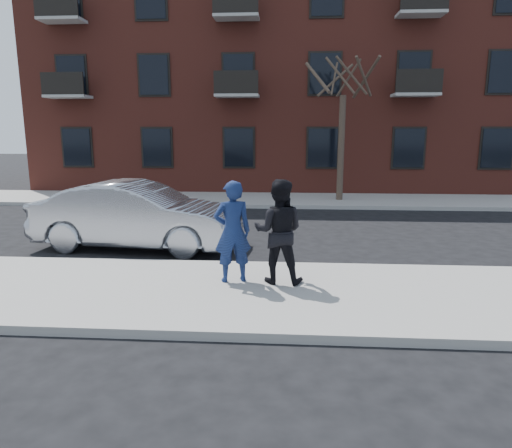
# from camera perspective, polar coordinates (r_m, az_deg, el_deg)

# --- Properties ---
(ground) EXTENTS (100.00, 100.00, 0.00)m
(ground) POSITION_cam_1_polar(r_m,az_deg,el_deg) (8.84, -11.78, -8.25)
(ground) COLOR black
(ground) RESTS_ON ground
(near_sidewalk) EXTENTS (50.00, 3.50, 0.15)m
(near_sidewalk) POSITION_cam_1_polar(r_m,az_deg,el_deg) (8.59, -12.25, -8.33)
(near_sidewalk) COLOR gray
(near_sidewalk) RESTS_ON ground
(near_curb) EXTENTS (50.00, 0.10, 0.15)m
(near_curb) POSITION_cam_1_polar(r_m,az_deg,el_deg) (10.24, -9.47, -4.95)
(near_curb) COLOR #999691
(near_curb) RESTS_ON ground
(far_sidewalk) EXTENTS (50.00, 3.50, 0.15)m
(far_sidewalk) POSITION_cam_1_polar(r_m,az_deg,el_deg) (19.60, -2.94, 3.10)
(far_sidewalk) COLOR gray
(far_sidewalk) RESTS_ON ground
(far_curb) EXTENTS (50.00, 0.10, 0.15)m
(far_curb) POSITION_cam_1_polar(r_m,az_deg,el_deg) (17.83, -3.63, 2.25)
(far_curb) COLOR #999691
(far_curb) RESTS_ON ground
(apartment_building) EXTENTS (24.30, 10.30, 12.30)m
(apartment_building) POSITION_cam_1_polar(r_m,az_deg,el_deg) (26.19, 3.37, 18.58)
(apartment_building) COLOR maroon
(apartment_building) RESTS_ON ground
(street_tree) EXTENTS (3.60, 3.60, 6.80)m
(street_tree) POSITION_cam_1_polar(r_m,az_deg,el_deg) (19.28, 10.97, 19.02)
(street_tree) COLOR #33281E
(street_tree) RESTS_ON far_sidewalk
(silver_sedan) EXTENTS (5.31, 2.30, 1.70)m
(silver_sedan) POSITION_cam_1_polar(r_m,az_deg,el_deg) (11.94, -14.60, 1.02)
(silver_sedan) COLOR #999BA3
(silver_sedan) RESTS_ON ground
(man_hoodie) EXTENTS (0.81, 0.64, 1.92)m
(man_hoodie) POSITION_cam_1_polar(r_m,az_deg,el_deg) (8.53, -2.95, -0.96)
(man_hoodie) COLOR navy
(man_hoodie) RESTS_ON near_sidewalk
(man_peacoat) EXTENTS (1.02, 0.83, 1.95)m
(man_peacoat) POSITION_cam_1_polar(r_m,az_deg,el_deg) (8.48, 2.85, -0.94)
(man_peacoat) COLOR black
(man_peacoat) RESTS_ON near_sidewalk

